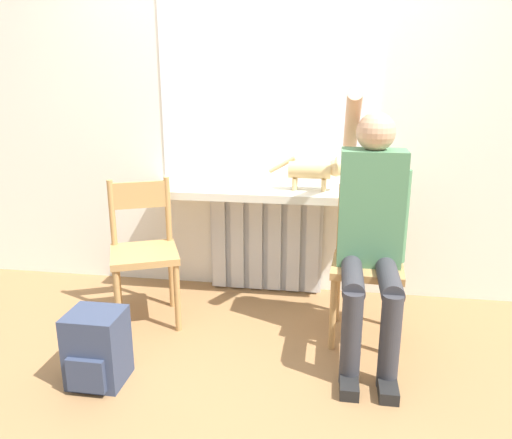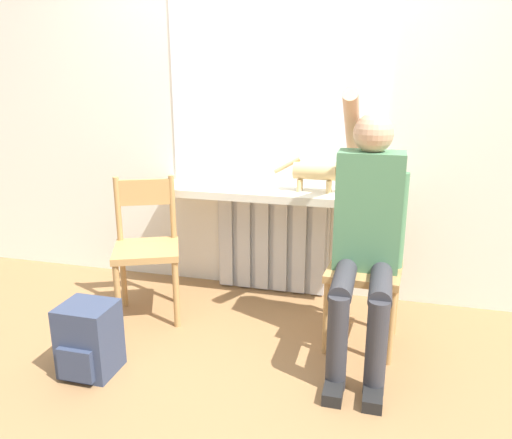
{
  "view_description": "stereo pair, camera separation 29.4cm",
  "coord_description": "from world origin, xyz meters",
  "px_view_note": "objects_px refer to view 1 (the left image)",
  "views": [
    {
      "loc": [
        0.44,
        -2.07,
        1.46
      ],
      "look_at": [
        0.0,
        0.72,
        0.64
      ],
      "focal_mm": 35.0,
      "sensor_mm": 36.0,
      "label": 1
    },
    {
      "loc": [
        0.73,
        -2.01,
        1.46
      ],
      "look_at": [
        0.0,
        0.72,
        0.64
      ],
      "focal_mm": 35.0,
      "sensor_mm": 36.0,
      "label": 2
    }
  ],
  "objects_px": {
    "chair_right": "(368,262)",
    "person": "(372,224)",
    "cat": "(316,170)",
    "chair_left": "(144,249)",
    "backpack": "(97,348)"
  },
  "relations": [
    {
      "from": "chair_left",
      "to": "person",
      "type": "distance_m",
      "value": 1.34
    },
    {
      "from": "chair_left",
      "to": "backpack",
      "type": "bearing_deg",
      "value": -113.56
    },
    {
      "from": "chair_right",
      "to": "cat",
      "type": "bearing_deg",
      "value": 129.41
    },
    {
      "from": "chair_left",
      "to": "cat",
      "type": "xyz_separation_m",
      "value": [
        0.99,
        0.45,
        0.43
      ]
    },
    {
      "from": "chair_left",
      "to": "person",
      "type": "bearing_deg",
      "value": -29.06
    },
    {
      "from": "backpack",
      "to": "person",
      "type": "bearing_deg",
      "value": 23.08
    },
    {
      "from": "person",
      "to": "chair_right",
      "type": "bearing_deg",
      "value": 89.15
    },
    {
      "from": "person",
      "to": "backpack",
      "type": "xyz_separation_m",
      "value": [
        -1.31,
        -0.56,
        -0.52
      ]
    },
    {
      "from": "cat",
      "to": "backpack",
      "type": "distance_m",
      "value": 1.65
    },
    {
      "from": "chair_right",
      "to": "person",
      "type": "height_order",
      "value": "person"
    },
    {
      "from": "cat",
      "to": "backpack",
      "type": "relative_size",
      "value": 1.31
    },
    {
      "from": "chair_left",
      "to": "chair_right",
      "type": "xyz_separation_m",
      "value": [
        1.31,
        0.0,
        0.0
      ]
    },
    {
      "from": "chair_left",
      "to": "backpack",
      "type": "height_order",
      "value": "chair_left"
    },
    {
      "from": "chair_right",
      "to": "person",
      "type": "bearing_deg",
      "value": -86.86
    },
    {
      "from": "person",
      "to": "cat",
      "type": "xyz_separation_m",
      "value": [
        -0.32,
        0.57,
        0.18
      ]
    }
  ]
}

